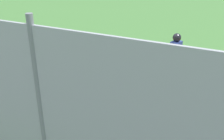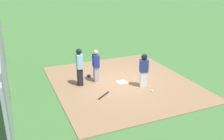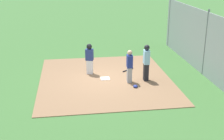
# 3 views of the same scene
# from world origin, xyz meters

# --- Properties ---
(ground_plane) EXTENTS (140.00, 140.00, 0.00)m
(ground_plane) POSITION_xyz_m (0.00, 0.00, 0.00)
(ground_plane) COLOR #3D6B33
(dirt_infield) EXTENTS (7.20, 6.40, 0.03)m
(dirt_infield) POSITION_xyz_m (0.00, 0.00, 0.01)
(dirt_infield) COLOR #896647
(dirt_infield) RESTS_ON ground_plane
(home_plate) EXTENTS (0.44, 0.44, 0.02)m
(home_plate) POSITION_xyz_m (0.00, 0.00, 0.04)
(home_plate) COLOR white
(home_plate) RESTS_ON dirt_infield
(catcher) EXTENTS (0.39, 0.28, 1.59)m
(catcher) POSITION_xyz_m (-0.61, -1.10, 0.86)
(catcher) COLOR #9E9EA3
(catcher) RESTS_ON dirt_infield
(umpire) EXTENTS (0.39, 0.27, 1.78)m
(umpire) POSITION_xyz_m (-0.48, -1.94, 0.97)
(umpire) COLOR black
(umpire) RESTS_ON dirt_infield
(runner) EXTENTS (0.36, 0.44, 1.59)m
(runner) POSITION_xyz_m (0.84, 0.69, 0.93)
(runner) COLOR silver
(runner) RESTS_ON dirt_infield
(baseball_bat) EXTENTS (0.54, 0.67, 0.06)m
(baseball_bat) POSITION_xyz_m (1.03, -1.36, 0.06)
(baseball_bat) COLOR black
(baseball_bat) RESTS_ON dirt_infield
(catcher_mask) EXTENTS (0.24, 0.20, 0.12)m
(catcher_mask) POSITION_xyz_m (-1.32, -1.25, 0.09)
(catcher_mask) COLOR navy
(catcher_mask) RESTS_ON dirt_infield
(baseball) EXTENTS (0.07, 0.07, 0.07)m
(baseball) POSITION_xyz_m (1.47, 0.78, 0.07)
(baseball) COLOR white
(baseball) RESTS_ON dirt_infield
(backstop_fence) EXTENTS (12.00, 0.10, 3.35)m
(backstop_fence) POSITION_xyz_m (0.00, -5.09, 1.60)
(backstop_fence) COLOR #93999E
(backstop_fence) RESTS_ON ground_plane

